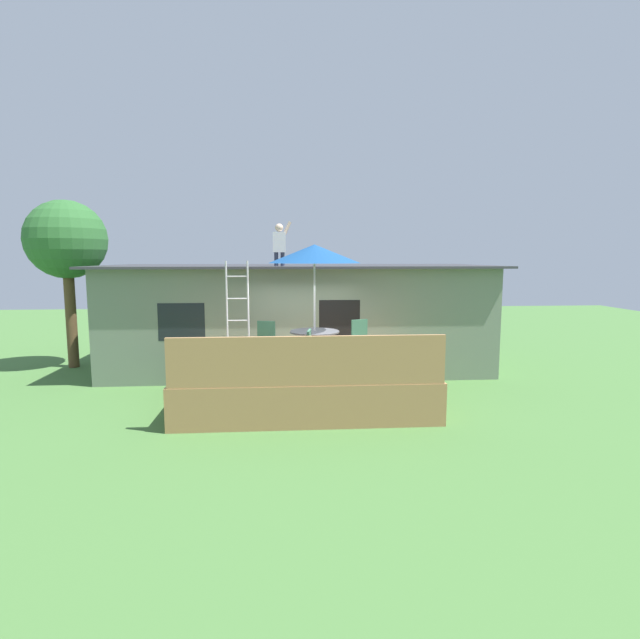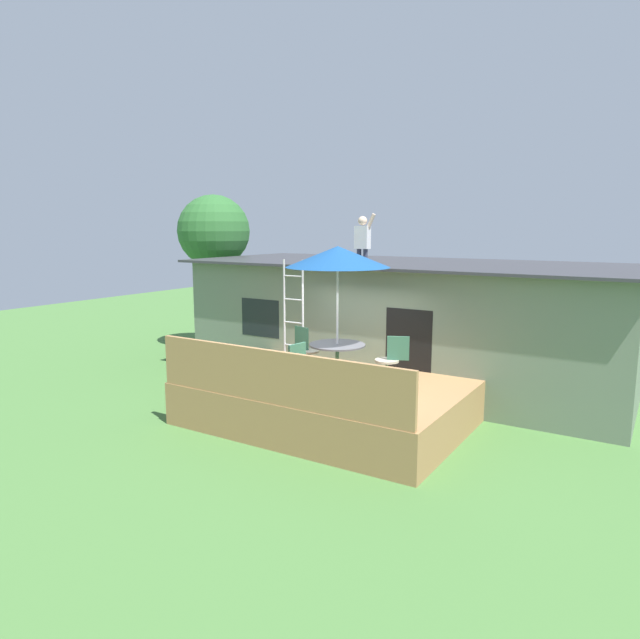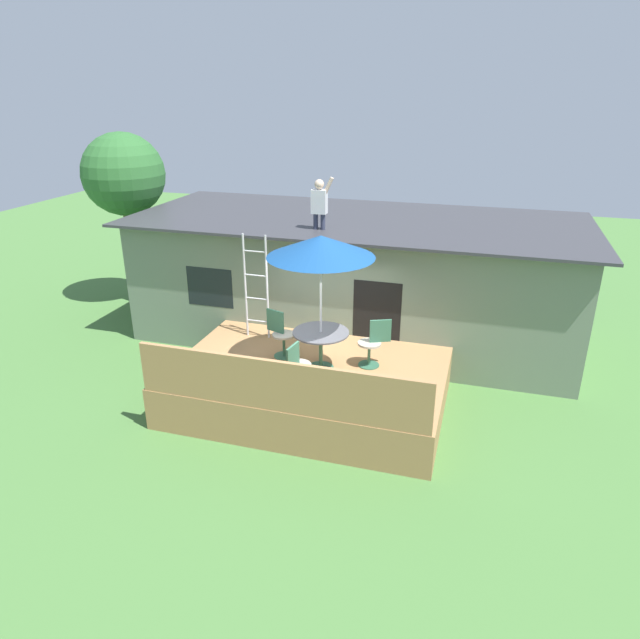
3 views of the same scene
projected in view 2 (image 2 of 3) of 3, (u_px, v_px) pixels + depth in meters
The scene contains 12 objects.
ground_plane at pixel (328, 421), 10.83m from camera, with size 40.00×40.00×0.00m, color #477538.
house at pixel (405, 321), 13.62m from camera, with size 10.50×4.50×2.86m.
deck at pixel (328, 401), 10.77m from camera, with size 5.05×3.46×0.80m, color #A87A4C.
deck_railing at pixel (275, 378), 9.23m from camera, with size 4.95×0.08×0.90m, color #A87A4C.
patio_table at pixel (337, 352), 10.46m from camera, with size 1.04×1.04×0.74m.
patio_umbrella at pixel (338, 257), 10.18m from camera, with size 1.90×1.90×2.54m.
step_ladder at pixel (294, 311), 12.12m from camera, with size 0.52×0.04×2.20m.
person_figure at pixel (363, 237), 12.47m from camera, with size 0.47×0.20×1.11m.
patio_chair_left at pixel (306, 351), 11.21m from camera, with size 0.61×0.44×0.92m.
patio_chair_right at pixel (391, 361), 10.35m from camera, with size 0.59×0.44×0.92m.
patio_chair_near at pixel (302, 369), 9.78m from camera, with size 0.44×0.62×0.92m.
backyard_tree at pixel (214, 233), 16.85m from camera, with size 2.14×2.14×4.63m.
Camera 2 is at (5.37, -8.88, 3.67)m, focal length 31.80 mm.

